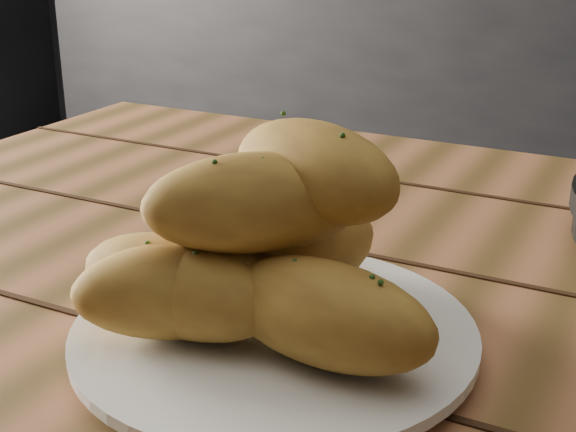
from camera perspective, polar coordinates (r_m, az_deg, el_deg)
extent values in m
cube|color=black|center=(2.61, 12.82, 7.47)|extent=(2.80, 0.60, 0.90)
cube|color=#9F603B|center=(0.59, 14.09, -10.40)|extent=(1.40, 0.97, 0.04)
cylinder|color=olive|center=(1.31, -12.34, -10.54)|extent=(0.07, 0.07, 0.71)
cylinder|color=white|center=(0.55, -0.97, -8.90)|extent=(0.25, 0.25, 0.01)
cylinder|color=white|center=(0.54, -0.98, -8.16)|extent=(0.27, 0.27, 0.01)
ellipsoid|color=#B88D33|center=(0.53, -7.89, -4.94)|extent=(0.15, 0.08, 0.06)
ellipsoid|color=#B88D33|center=(0.49, 2.69, -6.92)|extent=(0.15, 0.08, 0.06)
ellipsoid|color=#B88D33|center=(0.57, 1.10, -2.58)|extent=(0.10, 0.15, 0.06)
ellipsoid|color=#B88D33|center=(0.51, -2.26, 0.98)|extent=(0.16, 0.14, 0.06)
ellipsoid|color=#B88D33|center=(0.52, 1.89, 3.25)|extent=(0.15, 0.11, 0.06)
ellipsoid|color=#B88D33|center=(0.52, -7.03, -5.15)|extent=(0.16, 0.14, 0.06)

